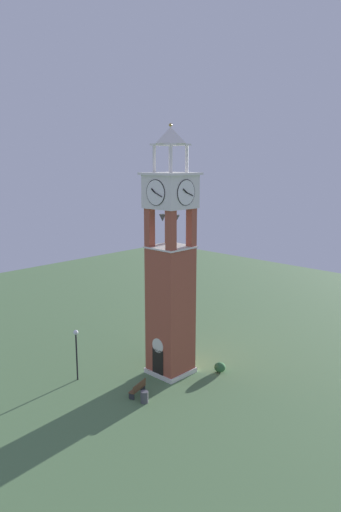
% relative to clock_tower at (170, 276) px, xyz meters
% --- Properties ---
extents(ground, '(80.00, 80.00, 0.00)m').
position_rel_clock_tower_xyz_m(ground, '(-0.00, 0.00, -7.60)').
color(ground, '#517547').
extents(clock_tower, '(3.28, 3.28, 18.39)m').
position_rel_clock_tower_xyz_m(clock_tower, '(0.00, 0.00, 0.00)').
color(clock_tower, '#9E4C38').
rests_on(clock_tower, ground).
extents(park_bench, '(0.86, 1.66, 0.95)m').
position_rel_clock_tower_xyz_m(park_bench, '(0.84, -4.12, -7.12)').
color(park_bench, brown).
rests_on(park_bench, ground).
extents(lamp_post, '(0.36, 0.36, 3.86)m').
position_rel_clock_tower_xyz_m(lamp_post, '(-4.10, -5.64, -4.92)').
color(lamp_post, black).
rests_on(lamp_post, ground).
extents(trash_bin, '(0.52, 0.52, 0.80)m').
position_rel_clock_tower_xyz_m(trash_bin, '(1.92, -4.52, -7.20)').
color(trash_bin, '#4C4C51').
rests_on(trash_bin, ground).
extents(shrub_near_entry, '(0.87, 0.87, 0.75)m').
position_rel_clock_tower_xyz_m(shrub_near_entry, '(2.69, 2.66, -7.23)').
color(shrub_near_entry, '#336638').
rests_on(shrub_near_entry, ground).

